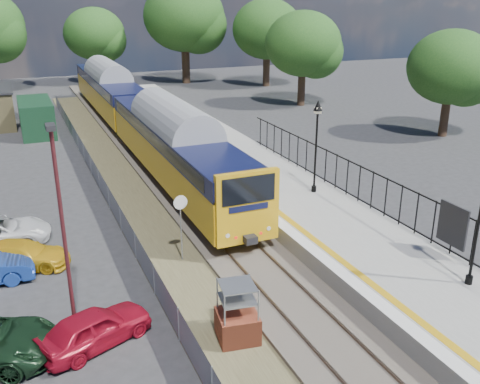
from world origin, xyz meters
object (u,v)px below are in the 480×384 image
train (134,110)px  brick_plinth (237,313)px  carpark_lamp (63,224)px  car_red (95,328)px  victorian_lamp_north (317,125)px  speed_sign (181,217)px  car_yellow (22,255)px

train → brick_plinth: (-2.50, -25.29, -1.39)m
carpark_lamp → car_red: carpark_lamp is taller
victorian_lamp_north → train: victorian_lamp_north is taller
speed_sign → car_yellow: bearing=157.2°
brick_plinth → car_red: (-4.12, 1.47, -0.34)m
speed_sign → car_red: size_ratio=0.80×
car_red → car_yellow: bearing=-6.4°
victorian_lamp_north → car_yellow: bearing=-176.3°
victorian_lamp_north → car_red: victorian_lamp_north is taller
train → brick_plinth: 25.46m
train → car_yellow: train is taller
brick_plinth → carpark_lamp: size_ratio=0.29×
train → car_red: train is taller
victorian_lamp_north → speed_sign: (-7.80, -2.90, -2.36)m
brick_plinth → car_yellow: (-5.97, 7.76, -0.42)m
carpark_lamp → car_red: (0.52, -0.56, -3.32)m
car_yellow → carpark_lamp: bearing=-144.0°
victorian_lamp_north → train: bearing=107.7°
victorian_lamp_north → brick_plinth: bearing=-132.0°
speed_sign → car_yellow: (-5.97, 2.00, -1.41)m
speed_sign → brick_plinth: bearing=-94.2°
carpark_lamp → car_yellow: size_ratio=1.87×
train → brick_plinth: train is taller
victorian_lamp_north → train: (-5.30, 16.64, -1.96)m
car_red → speed_sign: bearing=-66.6°
train → car_red: (-6.62, -23.83, -1.73)m
carpark_lamp → car_yellow: (-1.33, 5.73, -3.40)m
train → car_red: 24.79m
victorian_lamp_north → car_yellow: (-13.77, -0.90, -3.76)m
speed_sign → car_red: speed_sign is taller
car_red → car_yellow: 6.56m
train → carpark_lamp: 24.39m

